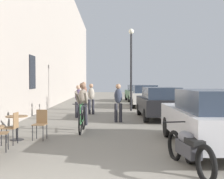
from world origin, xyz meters
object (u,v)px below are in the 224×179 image
at_px(parked_car_nearest, 210,118).
at_px(street_lamp, 131,59).
at_px(cafe_chair_mid_toward_street, 12,126).
at_px(pedestrian_near, 118,101).
at_px(parked_car_fourth, 136,93).
at_px(pedestrian_far, 91,97).
at_px(parked_car_third, 144,96).
at_px(cyclist_on_bicycle, 82,108).
at_px(cafe_chair_mid_toward_wall, 41,122).
at_px(pedestrian_mid, 79,99).
at_px(cafe_table_mid, 17,123).
at_px(pedestrian_furthest, 84,94).
at_px(parked_motorcycle, 189,149).
at_px(parked_car_second, 159,102).

bearing_deg(parked_car_nearest, street_lamp, 97.31).
xyz_separation_m(cafe_chair_mid_toward_street, pedestrian_near, (3.10, 4.29, 0.41)).
bearing_deg(cafe_chair_mid_toward_street, parked_car_fourth, 73.22).
distance_m(pedestrian_far, parked_car_third, 5.63).
relative_size(cyclist_on_bicycle, parked_car_fourth, 0.42).
bearing_deg(cafe_chair_mid_toward_wall, pedestrian_far, 79.97).
xyz_separation_m(pedestrian_mid, street_lamp, (2.82, 3.22, 2.22)).
relative_size(cafe_chair_mid_toward_wall, pedestrian_far, 0.54).
xyz_separation_m(cafe_table_mid, parked_car_nearest, (5.36, -1.19, 0.28)).
distance_m(pedestrian_furthest, parked_car_nearest, 10.76).
xyz_separation_m(cafe_chair_mid_toward_wall, parked_motorcycle, (3.62, -2.95, -0.11)).
relative_size(cafe_chair_mid_toward_wall, parked_car_fourth, 0.21).
height_order(pedestrian_furthest, street_lamp, street_lamp).
distance_m(cafe_table_mid, parked_car_third, 12.26).
height_order(cafe_table_mid, parked_motorcycle, parked_motorcycle).
bearing_deg(street_lamp, parked_car_third, 67.30).
relative_size(cyclist_on_bicycle, parked_motorcycle, 0.82).
relative_size(cafe_chair_mid_toward_wall, pedestrian_furthest, 0.51).
height_order(cafe_chair_mid_toward_street, parked_car_fourth, parked_car_fourth).
bearing_deg(cafe_chair_mid_toward_street, parked_car_nearest, -6.26).
xyz_separation_m(parked_car_fourth, parked_motorcycle, (-1.01, -19.68, -0.36)).
distance_m(parked_car_fourth, parked_motorcycle, 19.71).
relative_size(pedestrian_mid, pedestrian_furthest, 0.91).
xyz_separation_m(cafe_table_mid, parked_car_second, (5.15, 4.76, 0.25)).
distance_m(pedestrian_furthest, parked_motorcycle, 12.04).
bearing_deg(pedestrian_furthest, cafe_chair_mid_toward_street, -97.34).
distance_m(cafe_chair_mid_toward_wall, street_lamp, 9.37).
bearing_deg(pedestrian_furthest, parked_car_third, 30.21).
bearing_deg(parked_car_fourth, pedestrian_far, -108.83).
xyz_separation_m(pedestrian_near, parked_car_third, (2.08, 7.40, -0.15)).
relative_size(cafe_table_mid, cafe_chair_mid_toward_wall, 0.81).
xyz_separation_m(cafe_chair_mid_toward_street, parked_car_fourth, (5.25, 17.42, 0.24)).
relative_size(cyclist_on_bicycle, pedestrian_far, 1.07).
relative_size(cafe_table_mid, parked_car_third, 0.17).
relative_size(parked_car_second, parked_car_third, 0.98).
xyz_separation_m(cafe_chair_mid_toward_street, pedestrian_mid, (1.24, 5.79, 0.37)).
xyz_separation_m(pedestrian_mid, parked_car_third, (3.94, 5.90, -0.11)).
height_order(cafe_table_mid, cafe_chair_mid_toward_wall, cafe_chair_mid_toward_wall).
xyz_separation_m(pedestrian_mid, parked_car_nearest, (4.05, -6.37, -0.09)).
xyz_separation_m(cafe_table_mid, pedestrian_far, (1.85, 6.59, 0.40)).
bearing_deg(pedestrian_mid, cyclist_on_bicycle, -82.09).
height_order(cafe_table_mid, street_lamp, street_lamp).
relative_size(parked_car_third, parked_car_fourth, 1.03).
bearing_deg(cafe_chair_mid_toward_street, pedestrian_far, 76.20).
distance_m(cafe_chair_mid_toward_street, pedestrian_mid, 5.93).
distance_m(cafe_chair_mid_toward_street, pedestrian_furthest, 9.47).
distance_m(cafe_chair_mid_toward_wall, pedestrian_near, 4.39).
distance_m(pedestrian_far, parked_car_nearest, 8.55).
bearing_deg(pedestrian_near, parked_car_third, 74.31).
distance_m(parked_car_third, parked_car_fourth, 5.74).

